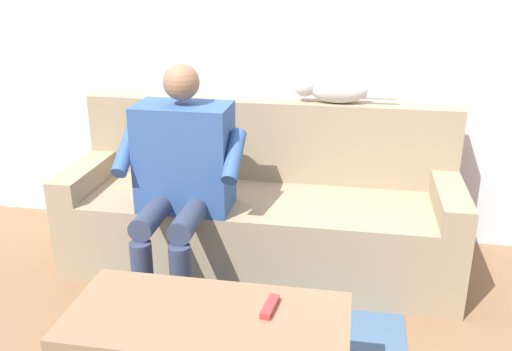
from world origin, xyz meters
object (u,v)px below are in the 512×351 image
Objects in this scene: person_solo_seated at (181,170)px; remote_red at (270,307)px; couch at (261,212)px; cat_on_backrest at (331,89)px.

person_solo_seated reaches higher than remote_red.
cat_on_backrest is at bearing -146.64° from couch.
person_solo_seated is at bearing 44.83° from couch.
cat_on_backrest is 4.04× the size of remote_red.
cat_on_backrest reaches higher than couch.
cat_on_backrest is (-0.68, -0.56, 0.31)m from person_solo_seated.
couch is 1.11m from remote_red.
remote_red is at bearing 84.49° from cat_on_backrest.
person_solo_seated is 2.10× the size of cat_on_backrest.
person_solo_seated reaches higher than couch.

